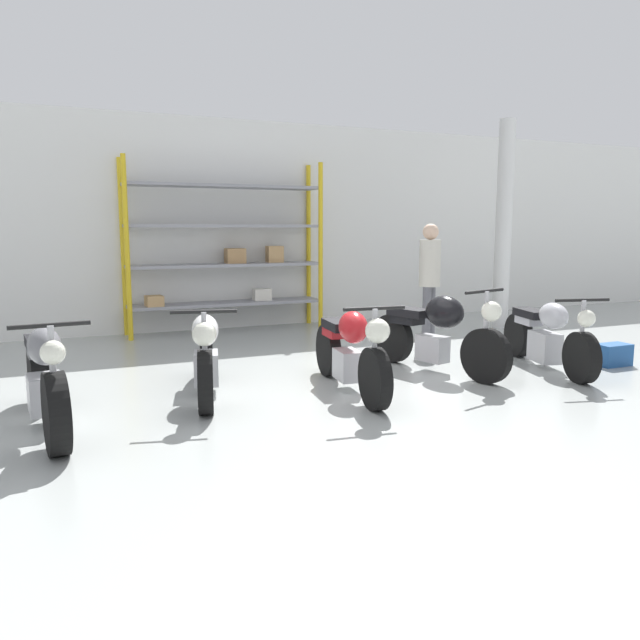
# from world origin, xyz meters

# --- Properties ---
(ground_plane) EXTENTS (30.00, 30.00, 0.00)m
(ground_plane) POSITION_xyz_m (0.00, 0.00, 0.00)
(ground_plane) COLOR #9EA3A0
(back_wall) EXTENTS (30.00, 0.08, 3.60)m
(back_wall) POSITION_xyz_m (0.00, 4.57, 1.80)
(back_wall) COLOR white
(back_wall) RESTS_ON ground_plane
(shelving_rack) EXTENTS (3.35, 0.63, 2.87)m
(shelving_rack) POSITION_xyz_m (-0.06, 4.20, 1.40)
(shelving_rack) COLOR gold
(shelving_rack) RESTS_ON ground_plane
(support_pillar) EXTENTS (0.28, 0.28, 3.60)m
(support_pillar) POSITION_xyz_m (4.49, 2.68, 1.80)
(support_pillar) COLOR silver
(support_pillar) RESTS_ON ground_plane
(motorcycle_grey) EXTENTS (0.59, 2.18, 1.04)m
(motorcycle_grey) POSITION_xyz_m (-2.93, -0.29, 0.44)
(motorcycle_grey) COLOR black
(motorcycle_grey) RESTS_ON ground_plane
(motorcycle_white) EXTENTS (0.77, 2.00, 0.99)m
(motorcycle_white) POSITION_xyz_m (-1.38, 0.23, 0.45)
(motorcycle_white) COLOR black
(motorcycle_white) RESTS_ON ground_plane
(motorcycle_red) EXTENTS (0.63, 2.11, 1.01)m
(motorcycle_red) POSITION_xyz_m (0.07, -0.25, 0.46)
(motorcycle_red) COLOR black
(motorcycle_red) RESTS_ON ground_plane
(motorcycle_black) EXTENTS (0.86, 2.06, 1.07)m
(motorcycle_black) POSITION_xyz_m (1.45, 0.14, 0.51)
(motorcycle_black) COLOR black
(motorcycle_black) RESTS_ON ground_plane
(motorcycle_silver) EXTENTS (0.82, 2.08, 0.97)m
(motorcycle_silver) POSITION_xyz_m (2.83, -0.23, 0.42)
(motorcycle_silver) COLOR black
(motorcycle_silver) RESTS_ON ground_plane
(person_browsing) EXTENTS (0.45, 0.45, 1.82)m
(person_browsing) POSITION_xyz_m (2.42, 1.81, 1.08)
(person_browsing) COLOR #595960
(person_browsing) RESTS_ON ground_plane
(toolbox) EXTENTS (0.44, 0.26, 0.28)m
(toolbox) POSITION_xyz_m (3.75, -0.43, 0.14)
(toolbox) COLOR #1E4C8C
(toolbox) RESTS_ON ground_plane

